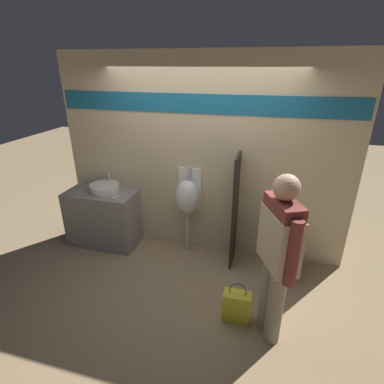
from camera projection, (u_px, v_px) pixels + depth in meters
The scene contains 10 objects.
ground_plane at pixel (189, 269), 4.02m from camera, with size 16.00×16.00×0.00m, color #997F5B.
display_wall at pixel (200, 158), 4.01m from camera, with size 3.93×0.07×2.70m.
sink_counter at pixel (103, 218), 4.47m from camera, with size 1.01×0.53×0.83m.
sink_basin at pixel (105, 188), 4.31m from camera, with size 0.42×0.42×0.25m.
cell_phone at pixel (115, 197), 4.13m from camera, with size 0.07×0.14×0.01m.
divider_near_counter at pixel (235, 211), 3.90m from camera, with size 0.03×0.44×1.52m.
urinal_near_counter at pixel (188, 197), 4.10m from camera, with size 0.34×0.28×1.26m.
toilet at pixel (284, 250), 3.84m from camera, with size 0.38×0.55×0.93m.
person_in_vest at pixel (278, 250), 2.68m from camera, with size 0.39×0.55×1.72m.
shopping_bag at pixel (237, 306), 3.15m from camera, with size 0.29×0.16×0.48m.
Camera 1 is at (0.91, -3.15, 2.53)m, focal length 28.00 mm.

